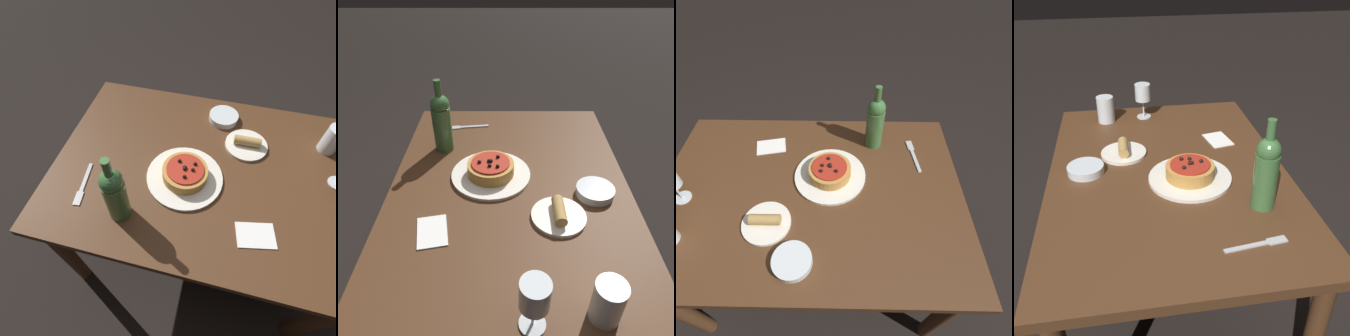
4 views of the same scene
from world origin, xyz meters
The scene contains 10 objects.
ground_plane centered at (0.00, 0.00, 0.00)m, with size 14.00×14.00×0.00m, color black.
dining_table centered at (0.00, 0.00, 0.62)m, with size 1.20×0.84×0.71m.
dinner_plate centered at (-0.08, -0.07, 0.72)m, with size 0.29×0.29×0.01m.
pizza centered at (-0.08, -0.07, 0.75)m, with size 0.17×0.17×0.06m.
wine_bottle centered at (-0.26, -0.27, 0.84)m, with size 0.08×0.08×0.29m.
water_cup centered at (0.46, 0.22, 0.77)m, with size 0.07×0.07×0.12m.
side_bowl centered at (0.03, 0.29, 0.73)m, with size 0.13×0.13×0.03m.
fork centered at (-0.44, -0.20, 0.71)m, with size 0.04×0.19×0.00m.
side_plate centered at (0.14, 0.15, 0.72)m, with size 0.17×0.17×0.05m.
paper_napkin centered at (0.20, -0.24, 0.71)m, with size 0.14×0.11×0.00m.
Camera 1 is at (-0.00, -0.63, 1.54)m, focal length 28.00 mm.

